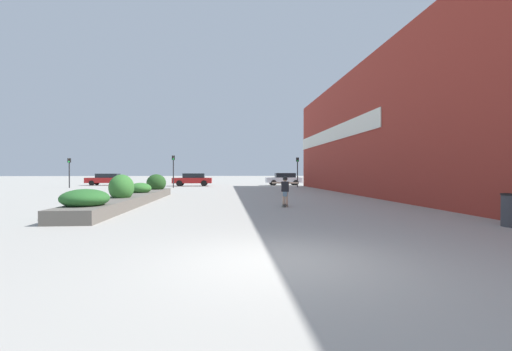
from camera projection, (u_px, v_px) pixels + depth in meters
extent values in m
plane|color=#A3A099|center=(279.00, 261.00, 6.20)|extent=(300.00, 300.00, 0.00)
cube|color=maroon|center=(380.00, 124.00, 20.99)|extent=(0.60, 38.91, 9.11)
cube|color=silver|center=(329.00, 135.00, 30.22)|extent=(0.06, 20.30, 1.20)
cube|color=#605B54|center=(132.00, 199.00, 17.47)|extent=(1.53, 14.67, 0.46)
ellipsoid|color=#286028|center=(85.00, 198.00, 11.81)|extent=(1.61, 1.66, 0.65)
ellipsoid|color=#33702D|center=(121.00, 188.00, 15.53)|extent=(1.10, 1.23, 1.20)
ellipsoid|color=#33702D|center=(140.00, 188.00, 19.43)|extent=(1.22, 1.26, 0.63)
ellipsoid|color=#234C1E|center=(156.00, 183.00, 23.09)|extent=(1.29, 1.10, 1.17)
cube|color=black|center=(285.00, 205.00, 16.03)|extent=(0.40, 0.78, 0.01)
cylinder|color=beige|center=(284.00, 205.00, 16.30)|extent=(0.07, 0.07, 0.06)
cylinder|color=beige|center=(287.00, 205.00, 16.27)|extent=(0.07, 0.07, 0.06)
cylinder|color=beige|center=(283.00, 206.00, 15.79)|extent=(0.07, 0.07, 0.06)
cylinder|color=beige|center=(287.00, 207.00, 15.76)|extent=(0.07, 0.07, 0.06)
cylinder|color=tan|center=(284.00, 198.00, 16.04)|extent=(0.13, 0.13, 0.60)
cylinder|color=tan|center=(287.00, 198.00, 16.02)|extent=(0.13, 0.13, 0.60)
cube|color=slate|center=(285.00, 194.00, 16.03)|extent=(0.25, 0.23, 0.22)
cube|color=black|center=(285.00, 187.00, 16.02)|extent=(0.37, 0.25, 0.47)
cylinder|color=tan|center=(277.00, 183.00, 16.09)|extent=(0.45, 0.19, 0.08)
cylinder|color=tan|center=(294.00, 183.00, 15.96)|extent=(0.45, 0.19, 0.08)
sphere|color=tan|center=(285.00, 179.00, 16.02)|extent=(0.20, 0.20, 0.20)
sphere|color=black|center=(285.00, 179.00, 16.02)|extent=(0.23, 0.23, 0.23)
cube|color=maroon|center=(106.00, 180.00, 42.45)|extent=(4.70, 1.75, 0.64)
cube|color=black|center=(108.00, 176.00, 42.46)|extent=(2.58, 1.54, 0.51)
cylinder|color=black|center=(92.00, 183.00, 41.50)|extent=(0.61, 0.22, 0.61)
cylinder|color=black|center=(97.00, 183.00, 43.16)|extent=(0.61, 0.22, 0.61)
cylinder|color=black|center=(116.00, 183.00, 41.75)|extent=(0.61, 0.22, 0.61)
cylinder|color=black|center=(121.00, 183.00, 43.41)|extent=(0.61, 0.22, 0.61)
cube|color=maroon|center=(192.00, 180.00, 40.17)|extent=(4.52, 1.85, 0.62)
cube|color=black|center=(194.00, 176.00, 40.18)|extent=(2.49, 1.63, 0.52)
cylinder|color=black|center=(179.00, 183.00, 39.17)|extent=(0.69, 0.22, 0.69)
cylinder|color=black|center=(181.00, 183.00, 40.92)|extent=(0.69, 0.22, 0.69)
cylinder|color=black|center=(204.00, 183.00, 39.42)|extent=(0.69, 0.22, 0.69)
cylinder|color=black|center=(205.00, 183.00, 41.17)|extent=(0.69, 0.22, 0.69)
cube|color=silver|center=(284.00, 180.00, 42.29)|extent=(4.38, 1.72, 0.63)
cube|color=black|center=(285.00, 175.00, 42.30)|extent=(2.41, 1.51, 0.55)
cylinder|color=black|center=(274.00, 183.00, 41.36)|extent=(0.69, 0.22, 0.69)
cylinder|color=black|center=(272.00, 182.00, 42.99)|extent=(0.69, 0.22, 0.69)
cylinder|color=black|center=(296.00, 183.00, 41.60)|extent=(0.69, 0.22, 0.69)
cylinder|color=black|center=(293.00, 182.00, 43.23)|extent=(0.69, 0.22, 0.69)
cube|color=black|center=(359.00, 180.00, 44.08)|extent=(3.89, 1.94, 0.64)
cube|color=black|center=(360.00, 176.00, 44.09)|extent=(2.14, 1.71, 0.49)
cylinder|color=black|center=(353.00, 183.00, 43.06)|extent=(0.63, 0.22, 0.63)
cylinder|color=black|center=(347.00, 182.00, 44.90)|extent=(0.63, 0.22, 0.63)
cylinder|color=black|center=(371.00, 183.00, 43.27)|extent=(0.63, 0.22, 0.63)
cylinder|color=black|center=(365.00, 182.00, 45.11)|extent=(0.63, 0.22, 0.63)
cylinder|color=black|center=(173.00, 174.00, 35.52)|extent=(0.11, 0.11, 2.91)
cube|color=black|center=(173.00, 158.00, 35.50)|extent=(0.28, 0.20, 0.45)
sphere|color=#2D2823|center=(173.00, 156.00, 35.38)|extent=(0.15, 0.15, 0.15)
sphere|color=#2D2823|center=(173.00, 158.00, 35.38)|extent=(0.15, 0.15, 0.15)
sphere|color=green|center=(173.00, 159.00, 35.38)|extent=(0.15, 0.15, 0.15)
cylinder|color=black|center=(297.00, 174.00, 37.28)|extent=(0.11, 0.11, 2.78)
cube|color=black|center=(297.00, 160.00, 37.26)|extent=(0.28, 0.20, 0.45)
sphere|color=#2D2823|center=(298.00, 158.00, 37.14)|extent=(0.15, 0.15, 0.15)
sphere|color=#2D2823|center=(298.00, 160.00, 37.14)|extent=(0.15, 0.15, 0.15)
sphere|color=green|center=(298.00, 161.00, 37.14)|extent=(0.15, 0.15, 0.15)
cylinder|color=black|center=(69.00, 175.00, 35.46)|extent=(0.11, 0.11, 2.63)
cube|color=black|center=(69.00, 160.00, 35.45)|extent=(0.28, 0.20, 0.45)
sphere|color=#2D2823|center=(69.00, 159.00, 35.33)|extent=(0.15, 0.15, 0.15)
sphere|color=#2D2823|center=(69.00, 160.00, 35.33)|extent=(0.15, 0.15, 0.15)
sphere|color=green|center=(69.00, 162.00, 35.33)|extent=(0.15, 0.15, 0.15)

